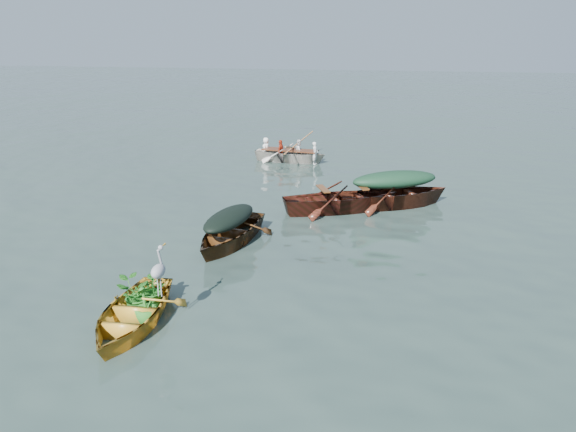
# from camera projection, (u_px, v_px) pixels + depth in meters

# --- Properties ---
(ground) EXTENTS (140.00, 140.00, 0.00)m
(ground) POSITION_uv_depth(u_px,v_px,m) (301.00, 258.00, 13.20)
(ground) COLOR #2F423C
(ground) RESTS_ON ground
(yellow_dinghy) EXTENTS (1.77, 3.56, 0.95)m
(yellow_dinghy) POSITION_uv_depth(u_px,v_px,m) (132.00, 326.00, 10.11)
(yellow_dinghy) COLOR #BE7D25
(yellow_dinghy) RESTS_ON ground
(dark_covered_boat) EXTENTS (2.07, 4.16, 1.01)m
(dark_covered_boat) POSITION_uv_depth(u_px,v_px,m) (230.00, 244.00, 14.05)
(dark_covered_boat) COLOR #482B10
(dark_covered_boat) RESTS_ON ground
(green_tarp_boat) EXTENTS (5.05, 3.61, 1.18)m
(green_tarp_boat) POSITION_uv_depth(u_px,v_px,m) (393.00, 207.00, 17.06)
(green_tarp_boat) COLOR #572414
(green_tarp_boat) RESTS_ON ground
(open_wooden_boat) EXTENTS (5.04, 3.47, 1.17)m
(open_wooden_boat) POSITION_uv_depth(u_px,v_px,m) (342.00, 211.00, 16.65)
(open_wooden_boat) COLOR #4F1B13
(open_wooden_boat) RESTS_ON ground
(rowed_boat) EXTENTS (4.26, 1.69, 0.98)m
(rowed_boat) POSITION_uv_depth(u_px,v_px,m) (290.00, 162.00, 22.99)
(rowed_boat) COLOR beige
(rowed_boat) RESTS_ON ground
(dark_tarp_cover) EXTENTS (1.14, 2.29, 0.40)m
(dark_tarp_cover) POSITION_uv_depth(u_px,v_px,m) (229.00, 217.00, 13.83)
(dark_tarp_cover) COLOR black
(dark_tarp_cover) RESTS_ON dark_covered_boat
(green_tarp_cover) EXTENTS (2.77, 1.99, 0.52)m
(green_tarp_cover) POSITION_uv_depth(u_px,v_px,m) (395.00, 180.00, 16.80)
(green_tarp_cover) COLOR #153522
(green_tarp_cover) RESTS_ON green_tarp_boat
(thwart_benches) EXTENTS (2.59, 1.87, 0.04)m
(thwart_benches) POSITION_uv_depth(u_px,v_px,m) (342.00, 192.00, 16.46)
(thwart_benches) COLOR #552D13
(thwart_benches) RESTS_ON open_wooden_boat
(heron) EXTENTS (0.31, 0.42, 0.92)m
(heron) POSITION_uv_depth(u_px,v_px,m) (159.00, 280.00, 9.80)
(heron) COLOR #9D9FA6
(heron) RESTS_ON yellow_dinghy
(dinghy_weeds) EXTENTS (0.77, 0.95, 0.60)m
(dinghy_weeds) POSITION_uv_depth(u_px,v_px,m) (142.00, 275.00, 10.38)
(dinghy_weeds) COLOR #21671B
(dinghy_weeds) RESTS_ON yellow_dinghy
(rowers) EXTENTS (3.01, 1.43, 0.76)m
(rowers) POSITION_uv_depth(u_px,v_px,m) (290.00, 141.00, 22.72)
(rowers) COLOR silver
(rowers) RESTS_ON rowed_boat
(oars) EXTENTS (0.88, 2.65, 0.06)m
(oars) POSITION_uv_depth(u_px,v_px,m) (290.00, 149.00, 22.82)
(oars) COLOR #A66D3E
(oars) RESTS_ON rowed_boat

